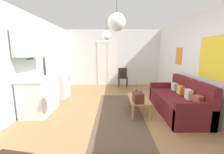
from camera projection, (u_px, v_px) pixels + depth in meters
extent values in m
cube|color=#996D44|center=(111.00, 120.00, 3.53)|extent=(5.08, 7.93, 0.10)
cube|color=silver|center=(112.00, 58.00, 6.96)|extent=(4.68, 0.10, 2.63)
cube|color=white|center=(102.00, 64.00, 6.95)|extent=(0.45, 0.02, 2.02)
cube|color=white|center=(112.00, 64.00, 6.95)|extent=(0.45, 0.02, 2.02)
cube|color=white|center=(107.00, 42.00, 6.77)|extent=(1.00, 0.03, 0.06)
cube|color=silver|center=(212.00, 64.00, 3.28)|extent=(0.10, 7.53, 2.63)
cube|color=yellow|center=(213.00, 58.00, 3.16)|extent=(0.02, 0.91, 0.94)
cube|color=orange|center=(179.00, 56.00, 4.80)|extent=(0.02, 0.41, 0.54)
cube|color=silver|center=(12.00, 64.00, 3.32)|extent=(0.10, 7.53, 2.63)
cube|color=green|center=(29.00, 52.00, 3.89)|extent=(0.02, 0.32, 0.40)
cube|color=brown|center=(119.00, 113.00, 3.79)|extent=(1.16, 3.08, 0.01)
cube|color=#5B191E|center=(175.00, 104.00, 3.79)|extent=(0.86, 1.96, 0.45)
cube|color=#5B191E|center=(190.00, 96.00, 3.75)|extent=(0.15, 1.96, 0.90)
cube|color=#5B191E|center=(195.00, 117.00, 2.87)|extent=(0.86, 0.11, 0.61)
cube|color=#5B191E|center=(164.00, 92.00, 4.69)|extent=(0.86, 0.11, 0.61)
cube|color=#B74C33|center=(198.00, 100.00, 3.13)|extent=(0.15, 0.21, 0.21)
cube|color=beige|center=(189.00, 94.00, 3.50)|extent=(0.15, 0.25, 0.24)
cube|color=gold|center=(181.00, 90.00, 3.94)|extent=(0.16, 0.23, 0.24)
cube|color=beige|center=(175.00, 87.00, 4.32)|extent=(0.14, 0.23, 0.22)
cube|color=#B27F4C|center=(138.00, 99.00, 3.77)|extent=(0.48, 0.96, 0.04)
cube|color=#B27F4C|center=(133.00, 113.00, 3.37)|extent=(0.05, 0.05, 0.36)
cube|color=#B27F4C|center=(150.00, 113.00, 3.37)|extent=(0.05, 0.05, 0.36)
cube|color=#B27F4C|center=(129.00, 100.00, 4.24)|extent=(0.05, 0.05, 0.36)
cube|color=#B27F4C|center=(143.00, 100.00, 4.24)|extent=(0.05, 0.05, 0.36)
cylinder|color=#2D2D33|center=(136.00, 93.00, 3.81)|extent=(0.07, 0.07, 0.21)
cylinder|color=#477F42|center=(136.00, 86.00, 3.78)|extent=(0.01, 0.01, 0.22)
cube|color=#512319|center=(138.00, 97.00, 3.42)|extent=(0.25, 0.31, 0.24)
torus|color=brown|center=(138.00, 92.00, 3.40)|extent=(0.19, 0.01, 0.19)
cube|color=white|center=(58.00, 73.00, 4.99)|extent=(0.55, 0.65, 1.72)
cube|color=#4C4C51|center=(66.00, 68.00, 4.96)|extent=(0.01, 0.62, 0.01)
cylinder|color=#B7BABF|center=(65.00, 62.00, 4.74)|extent=(0.02, 0.02, 0.24)
cylinder|color=#B7BABF|center=(66.00, 78.00, 4.83)|extent=(0.02, 0.02, 0.38)
cube|color=silver|center=(40.00, 96.00, 3.79)|extent=(0.59, 1.04, 0.88)
cube|color=#B7BABF|center=(39.00, 79.00, 3.72)|extent=(0.62, 1.07, 0.03)
cube|color=#999BA0|center=(39.00, 81.00, 3.72)|extent=(0.36, 0.40, 0.10)
cylinder|color=#B7BABF|center=(29.00, 75.00, 3.70)|extent=(0.02, 0.02, 0.20)
cube|color=silver|center=(30.00, 44.00, 3.57)|extent=(0.32, 0.94, 0.66)
cylinder|color=black|center=(127.00, 82.00, 6.65)|extent=(0.03, 0.03, 0.44)
cylinder|color=black|center=(120.00, 82.00, 6.72)|extent=(0.03, 0.03, 0.44)
cylinder|color=black|center=(127.00, 84.00, 6.32)|extent=(0.03, 0.03, 0.44)
cylinder|color=black|center=(118.00, 83.00, 6.40)|extent=(0.03, 0.03, 0.44)
cube|color=black|center=(123.00, 78.00, 6.48)|extent=(0.49, 0.48, 0.04)
cube|color=black|center=(123.00, 73.00, 6.27)|extent=(0.38, 0.11, 0.45)
cylinder|color=black|center=(117.00, 0.00, 2.36)|extent=(0.01, 0.01, 0.40)
sphere|color=white|center=(117.00, 22.00, 2.42)|extent=(0.30, 0.30, 0.30)
cylinder|color=black|center=(106.00, 24.00, 4.47)|extent=(0.01, 0.01, 0.39)
sphere|color=white|center=(106.00, 36.00, 4.53)|extent=(0.29, 0.29, 0.29)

